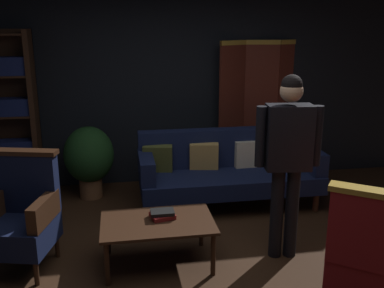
{
  "coord_description": "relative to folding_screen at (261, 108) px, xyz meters",
  "views": [
    {
      "loc": [
        -0.71,
        -3.39,
        2.13
      ],
      "look_at": [
        0.0,
        0.8,
        0.95
      ],
      "focal_mm": 41.26,
      "sensor_mm": 36.0,
      "label": 1
    }
  ],
  "objects": [
    {
      "name": "ground_plane",
      "position": [
        -1.22,
        -2.34,
        -0.99
      ],
      "size": [
        10.0,
        10.0,
        0.0
      ],
      "primitive_type": "plane",
      "color": "#331E11"
    },
    {
      "name": "velvet_couch",
      "position": [
        -0.67,
        -0.88,
        -0.53
      ],
      "size": [
        2.12,
        0.78,
        0.88
      ],
      "color": "#382114",
      "rests_on": "ground_plane"
    },
    {
      "name": "back_wall",
      "position": [
        -1.22,
        0.11,
        0.41
      ],
      "size": [
        7.2,
        0.1,
        2.8
      ],
      "primitive_type": "cube",
      "color": "black",
      "rests_on": "ground_plane"
    },
    {
      "name": "book_red_leather",
      "position": [
        -1.59,
        -2.07,
        -0.55
      ],
      "size": [
        0.24,
        0.22,
        0.04
      ],
      "primitive_type": "cube",
      "rotation": [
        0.0,
        0.0,
        0.25
      ],
      "color": "maroon",
      "rests_on": "coffee_table"
    },
    {
      "name": "potted_plant",
      "position": [
        -2.32,
        -0.4,
        -0.46
      ],
      "size": [
        0.61,
        0.61,
        0.9
      ],
      "color": "brown",
      "rests_on": "ground_plane"
    },
    {
      "name": "coffee_table",
      "position": [
        -1.64,
        -2.13,
        -0.61
      ],
      "size": [
        1.0,
        0.64,
        0.42
      ],
      "color": "#382114",
      "rests_on": "ground_plane"
    },
    {
      "name": "standing_figure",
      "position": [
        -0.47,
        -2.18,
        0.04
      ],
      "size": [
        0.59,
        0.26,
        1.7
      ],
      "color": "black",
      "rests_on": "ground_plane"
    },
    {
      "name": "book_black_cloth",
      "position": [
        -1.59,
        -2.07,
        -0.51
      ],
      "size": [
        0.21,
        0.15,
        0.03
      ],
      "primitive_type": "cube",
      "rotation": [
        0.0,
        0.0,
        0.0
      ],
      "color": "black",
      "rests_on": "book_red_leather"
    },
    {
      "name": "folding_screen",
      "position": [
        0.0,
        0.0,
        0.0
      ],
      "size": [
        1.28,
        0.38,
        1.9
      ],
      "color": "#5B2319",
      "rests_on": "ground_plane"
    },
    {
      "name": "armchair_gilt_accent",
      "position": [
        -0.16,
        -3.07,
        -0.5
      ],
      "size": [
        0.81,
        0.81,
        1.04
      ],
      "color": "#B78E33",
      "rests_on": "ground_plane"
    },
    {
      "name": "armchair_wing_left",
      "position": [
        -2.82,
        -1.96,
        -0.5
      ],
      "size": [
        0.71,
        0.7,
        1.04
      ],
      "color": "#382114",
      "rests_on": "ground_plane"
    }
  ]
}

